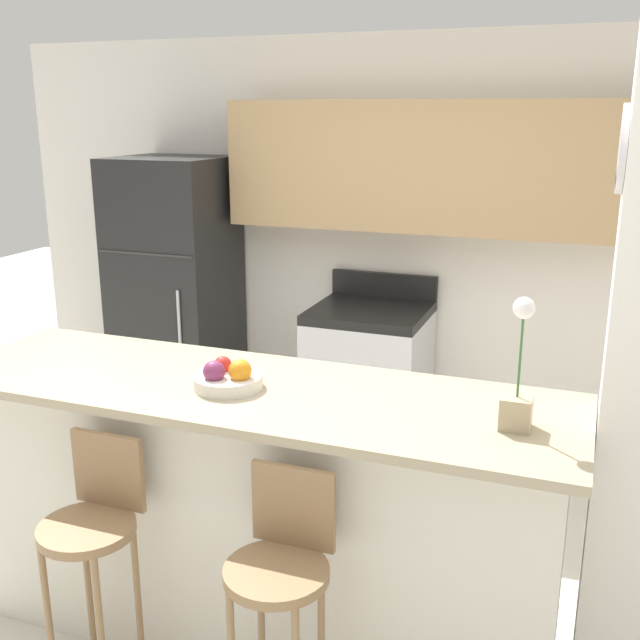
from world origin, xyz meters
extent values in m
plane|color=beige|center=(0.00, 0.00, 0.00)|extent=(14.00, 14.00, 0.00)
cube|color=white|center=(0.00, 2.27, 1.27)|extent=(5.60, 0.06, 2.55)
cube|color=tan|center=(0.30, 2.08, 1.76)|extent=(2.70, 0.32, 0.77)
cube|color=silver|center=(-0.09, 2.10, 1.66)|extent=(0.61, 0.28, 0.12)
cylinder|color=silver|center=(1.24, 0.15, 1.97)|extent=(0.02, 0.28, 0.28)
cylinder|color=white|center=(1.24, 0.15, 1.97)|extent=(0.01, 0.24, 0.24)
cube|color=silver|center=(0.00, 0.00, 0.52)|extent=(2.38, 0.63, 1.04)
cube|color=tan|center=(0.00, 0.00, 1.06)|extent=(2.50, 0.75, 0.04)
cube|color=black|center=(-1.46, 1.87, 0.61)|extent=(0.71, 0.68, 1.22)
cube|color=black|center=(-1.46, 1.87, 1.51)|extent=(0.71, 0.68, 0.58)
cube|color=#333333|center=(-1.46, 1.53, 1.22)|extent=(0.68, 0.01, 0.01)
cylinder|color=#B2B2B7|center=(-1.23, 1.52, 0.67)|extent=(0.02, 0.02, 0.67)
cube|color=silver|center=(-0.09, 1.89, 0.43)|extent=(0.70, 0.66, 0.85)
cube|color=black|center=(-0.09, 1.89, 0.88)|extent=(0.70, 0.66, 0.06)
cube|color=black|center=(-0.09, 2.20, 0.99)|extent=(0.70, 0.04, 0.16)
cube|color=black|center=(-0.09, 1.55, 0.47)|extent=(0.42, 0.01, 0.27)
cylinder|color=olive|center=(-0.36, -0.55, 0.70)|extent=(0.34, 0.34, 0.03)
cube|color=olive|center=(-0.36, -0.40, 0.86)|extent=(0.28, 0.02, 0.28)
cylinder|color=olive|center=(-0.47, -0.65, 0.34)|extent=(0.02, 0.02, 0.68)
cylinder|color=olive|center=(-0.47, -0.44, 0.34)|extent=(0.02, 0.02, 0.68)
cylinder|color=olive|center=(-0.25, -0.44, 0.34)|extent=(0.02, 0.02, 0.68)
cylinder|color=olive|center=(0.36, -0.55, 0.70)|extent=(0.34, 0.34, 0.03)
cube|color=olive|center=(0.36, -0.40, 0.86)|extent=(0.28, 0.02, 0.28)
cylinder|color=olive|center=(0.25, -0.44, 0.34)|extent=(0.02, 0.02, 0.68)
cube|color=tan|center=(1.00, -0.04, 1.13)|extent=(0.10, 0.10, 0.11)
cylinder|color=#386633|center=(1.00, -0.04, 1.33)|extent=(0.01, 0.01, 0.28)
sphere|color=white|center=(1.00, -0.04, 1.49)|extent=(0.07, 0.07, 0.07)
cylinder|color=silver|center=(-0.06, -0.04, 1.10)|extent=(0.26, 0.26, 0.05)
sphere|color=orange|center=(0.00, -0.05, 1.16)|extent=(0.09, 0.09, 0.09)
sphere|color=red|center=(-0.10, 0.00, 1.15)|extent=(0.07, 0.07, 0.07)
sphere|color=#7A2D56|center=(-0.09, -0.09, 1.16)|extent=(0.08, 0.08, 0.08)
camera|label=1|loc=(1.20, -2.40, 2.09)|focal=42.00mm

